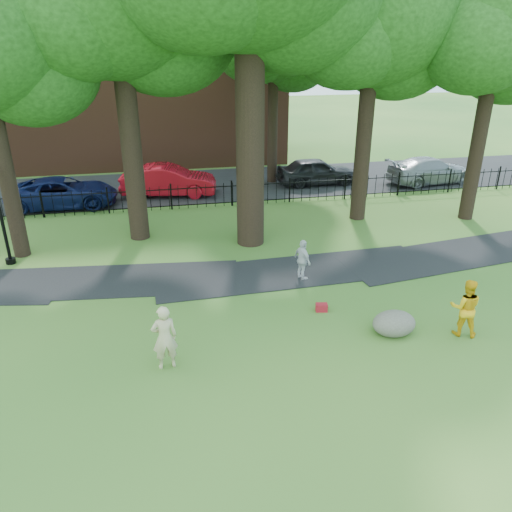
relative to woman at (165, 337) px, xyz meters
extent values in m
plane|color=#2B5E20|center=(3.73, 0.93, -0.90)|extent=(120.00, 120.00, 0.00)
cube|color=black|center=(4.73, 4.83, -0.90)|extent=(36.07, 3.85, 0.03)
cube|color=black|center=(3.73, 16.93, -0.90)|extent=(80.00, 7.00, 0.02)
cube|color=black|center=(3.73, 12.93, 0.12)|extent=(44.00, 0.04, 0.04)
cube|color=black|center=(3.73, 12.93, -0.72)|extent=(44.00, 0.04, 0.04)
cube|color=brown|center=(-0.27, 24.93, 5.10)|extent=(18.00, 8.00, 12.00)
cylinder|color=black|center=(3.73, 7.93, 4.35)|extent=(1.10, 1.10, 10.50)
cylinder|color=black|center=(-5.27, 8.43, 2.95)|extent=(0.60, 0.60, 7.70)
ellipsoid|color=#17380F|center=(-3.92, 9.18, 5.92)|extent=(4.80, 4.80, 4.08)
cylinder|color=black|center=(-0.77, 9.43, 3.65)|extent=(0.80, 0.80, 9.10)
ellipsoid|color=#17380F|center=(0.85, 10.33, 7.16)|extent=(5.76, 5.76, 4.90)
ellipsoid|color=#17380F|center=(-2.21, 8.71, 7.68)|extent=(5.40, 5.40, 4.59)
cylinder|color=black|center=(9.23, 9.93, 3.30)|extent=(0.70, 0.70, 8.40)
ellipsoid|color=#17380F|center=(9.23, 9.93, 7.74)|extent=(6.60, 6.60, 5.61)
ellipsoid|color=#17380F|center=(10.71, 10.75, 6.54)|extent=(5.28, 5.28, 4.49)
ellipsoid|color=#17380F|center=(7.91, 9.27, 7.02)|extent=(4.95, 4.95, 4.21)
cylinder|color=black|center=(14.23, 8.93, 3.13)|extent=(0.64, 0.64, 8.05)
ellipsoid|color=#17380F|center=(14.23, 8.93, 7.38)|extent=(6.20, 6.20, 5.27)
ellipsoid|color=#17380F|center=(15.62, 9.70, 6.23)|extent=(4.96, 4.96, 4.22)
ellipsoid|color=#17380F|center=(12.99, 8.31, 6.69)|extent=(4.65, 4.65, 3.95)
imported|color=tan|center=(0.00, 0.00, 0.00)|extent=(0.70, 0.51, 1.79)
imported|color=#E9AA13|center=(8.36, -0.09, -0.03)|extent=(1.04, 0.95, 1.73)
imported|color=silver|center=(4.86, 4.21, -0.15)|extent=(0.62, 0.94, 1.48)
ellipsoid|color=slate|center=(6.48, 0.35, -0.53)|extent=(1.46, 1.24, 0.74)
cylinder|color=black|center=(-5.53, 7.68, 0.73)|extent=(0.12, 0.12, 3.24)
cylinder|color=black|center=(-5.53, 7.68, -0.79)|extent=(0.36, 0.36, 0.20)
cube|color=black|center=(6.37, 0.64, -0.76)|extent=(0.41, 0.34, 0.27)
cube|color=maroon|center=(4.84, 1.95, -0.77)|extent=(0.40, 0.29, 0.25)
imported|color=#B40D1A|center=(0.71, 15.34, -0.08)|extent=(5.18, 2.47, 1.64)
imported|color=#0E1747|center=(-4.55, 14.43, -0.16)|extent=(5.28, 2.45, 1.47)
imported|color=black|center=(9.09, 15.89, -0.13)|extent=(4.53, 1.88, 1.53)
imported|color=gray|center=(15.63, 14.86, -0.15)|extent=(5.36, 2.74, 1.49)
camera|label=1|loc=(0.16, -10.92, 6.98)|focal=35.00mm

